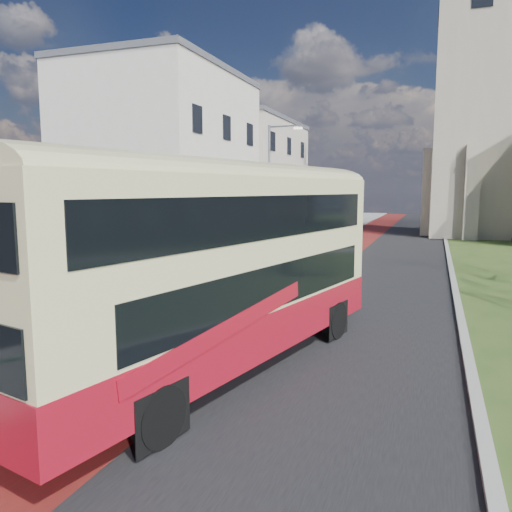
% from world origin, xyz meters
% --- Properties ---
extents(ground, '(160.00, 160.00, 0.00)m').
position_xyz_m(ground, '(0.00, 0.00, 0.00)').
color(ground, black).
rests_on(ground, ground).
extents(road_carriageway, '(9.00, 120.00, 0.01)m').
position_xyz_m(road_carriageway, '(1.50, 20.00, 0.01)').
color(road_carriageway, black).
rests_on(road_carriageway, ground).
extents(bus_lane, '(3.40, 120.00, 0.01)m').
position_xyz_m(bus_lane, '(-1.20, 20.00, 0.01)').
color(bus_lane, '#591414').
rests_on(bus_lane, ground).
extents(pavement_west, '(4.00, 120.00, 0.12)m').
position_xyz_m(pavement_west, '(-5.00, 20.00, 0.06)').
color(pavement_west, gray).
rests_on(pavement_west, ground).
extents(kerb_west, '(0.25, 120.00, 0.13)m').
position_xyz_m(kerb_west, '(-3.00, 20.00, 0.07)').
color(kerb_west, '#999993').
rests_on(kerb_west, ground).
extents(kerb_east, '(0.25, 80.00, 0.13)m').
position_xyz_m(kerb_east, '(6.10, 22.00, 0.07)').
color(kerb_east, '#999993').
rests_on(kerb_east, ground).
extents(pedestrian_railing, '(0.07, 24.00, 1.12)m').
position_xyz_m(pedestrian_railing, '(-2.95, 4.00, 0.55)').
color(pedestrian_railing, '#0D3A1B').
rests_on(pedestrian_railing, ground).
extents(street_block_near, '(10.30, 14.30, 13.00)m').
position_xyz_m(street_block_near, '(-14.00, 22.00, 6.51)').
color(street_block_near, silver).
rests_on(street_block_near, ground).
extents(street_block_far, '(10.30, 16.30, 11.50)m').
position_xyz_m(street_block_far, '(-14.00, 38.00, 5.76)').
color(street_block_far, beige).
rests_on(street_block_far, ground).
extents(streetlamp, '(2.13, 0.18, 8.00)m').
position_xyz_m(streetlamp, '(-4.35, 18.00, 4.59)').
color(streetlamp, gray).
rests_on(streetlamp, pavement_west).
extents(bus, '(5.06, 11.64, 4.74)m').
position_xyz_m(bus, '(0.55, -0.83, 2.70)').
color(bus, maroon).
rests_on(bus, ground).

